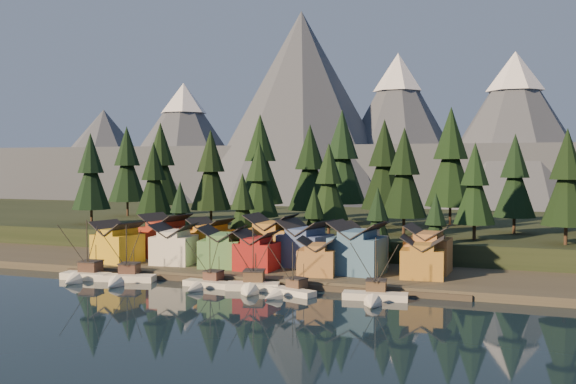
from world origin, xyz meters
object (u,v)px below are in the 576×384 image
(boat_2, at_px, (205,278))
(boat_5, at_px, (375,289))
(boat_0, at_px, (82,267))
(boat_3, at_px, (252,277))
(house_back_1, at_px, (211,238))
(boat_4, at_px, (287,285))
(house_front_1, at_px, (174,243))
(house_front_0, at_px, (117,241))
(boat_1, at_px, (123,271))
(house_back_0, at_px, (166,235))

(boat_2, distance_m, boat_5, 31.31)
(boat_0, bearing_deg, boat_5, -3.94)
(boat_3, xyz_separation_m, house_back_1, (-19.39, 22.60, 3.68))
(boat_4, height_order, house_front_1, house_front_1)
(house_back_1, bearing_deg, house_front_0, -139.58)
(boat_1, distance_m, house_front_0, 16.37)
(boat_5, relative_size, house_front_0, 1.19)
(boat_2, height_order, house_back_1, house_back_1)
(boat_2, bearing_deg, boat_4, 1.26)
(boat_1, relative_size, boat_3, 1.02)
(boat_0, xyz_separation_m, house_back_0, (4.89, 22.80, 4.00))
(house_back_0, bearing_deg, boat_0, -92.37)
(house_front_0, relative_size, house_back_1, 1.13)
(boat_0, distance_m, house_front_1, 19.27)
(house_back_1, bearing_deg, boat_4, -35.07)
(boat_0, distance_m, house_back_1, 28.83)
(boat_1, distance_m, boat_4, 33.27)
(boat_3, bearing_deg, house_front_1, 134.99)
(boat_5, bearing_deg, house_front_1, 155.16)
(boat_1, xyz_separation_m, boat_2, (17.06, 0.60, -0.28))
(boat_0, height_order, house_back_1, boat_0)
(boat_3, xyz_separation_m, house_front_0, (-35.97, 11.76, 3.57))
(boat_0, xyz_separation_m, boat_5, (56.91, 0.66, -0.55))
(boat_0, height_order, boat_2, boat_0)
(boat_0, height_order, boat_3, boat_0)
(house_back_0, relative_size, house_back_1, 1.14)
(boat_0, bearing_deg, boat_4, -4.53)
(boat_2, relative_size, house_front_1, 1.21)
(boat_5, bearing_deg, boat_2, 171.63)
(boat_3, relative_size, house_back_0, 1.22)
(house_front_1, height_order, house_back_0, house_back_0)
(house_front_1, xyz_separation_m, house_back_1, (4.10, 8.85, 0.24))
(boat_5, bearing_deg, boat_3, 170.64)
(boat_4, bearing_deg, boat_5, 22.17)
(boat_1, relative_size, house_front_1, 1.43)
(boat_4, distance_m, house_front_1, 34.39)
(boat_5, height_order, house_back_0, house_back_0)
(house_back_0, bearing_deg, boat_3, -25.71)
(boat_5, height_order, house_front_1, boat_5)
(boat_1, relative_size, house_front_0, 1.26)
(boat_3, bearing_deg, boat_2, 166.45)
(house_back_0, bearing_deg, boat_5, -13.32)
(boat_4, relative_size, house_back_1, 1.15)
(boat_0, xyz_separation_m, boat_2, (25.60, 1.37, -0.73))
(boat_2, height_order, boat_4, boat_2)
(boat_4, distance_m, house_front_0, 45.23)
(house_back_1, bearing_deg, boat_0, -115.20)
(boat_1, bearing_deg, house_back_0, 87.21)
(boat_1, bearing_deg, boat_3, -10.52)
(boat_3, distance_m, house_back_1, 30.00)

